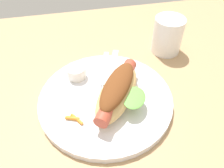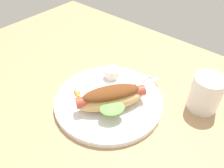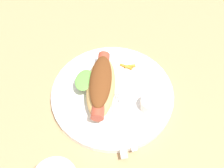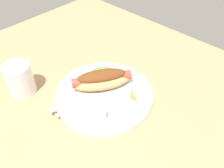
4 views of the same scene
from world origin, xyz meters
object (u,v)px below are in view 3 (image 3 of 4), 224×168
plate (112,94)px  knife (119,127)px  fork (125,121)px  hot_dog (101,85)px  carrot_garnish (128,66)px  sauce_ramekin (150,104)px

plate → knife: knife is taller
plate → fork: bearing=81.5°
plate → fork: size_ratio=1.92×
hot_dog → carrot_garnish: hot_dog is taller
plate → sauce_ramekin: size_ratio=6.57×
fork → sauce_ramekin: bearing=-71.7°
knife → carrot_garnish: 16.92cm
knife → carrot_garnish: (-10.37, -13.37, 0.17)cm
plate → hot_dog: bearing=-33.4°
hot_dog → sauce_ramekin: size_ratio=4.06×
fork → knife: same height
hot_dog → plate: bearing=-90.3°
plate → hot_dog: hot_dog is taller
knife → carrot_garnish: carrot_garnish is taller
hot_dog → carrot_garnish: 10.23cm
hot_dog → sauce_ramekin: (-7.63, 9.05, -1.55)cm
sauce_ramekin → knife: 8.79cm
fork → knife: bearing=125.1°
sauce_ramekin → knife: (8.63, 1.10, -1.22)cm
hot_dog → fork: hot_dog is taller
knife → fork: bearing=-49.6°
fork → knife: (2.07, 0.75, -0.02)cm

